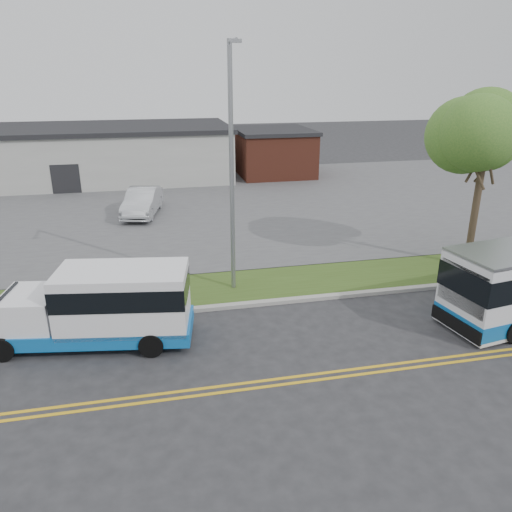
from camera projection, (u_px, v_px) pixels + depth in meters
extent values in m
plane|color=#28282B|center=(164.00, 328.00, 17.61)|extent=(140.00, 140.00, 0.00)
cube|color=gold|center=(169.00, 393.00, 14.08)|extent=(70.00, 0.12, 0.01)
cube|color=gold|center=(170.00, 399.00, 13.81)|extent=(70.00, 0.12, 0.01)
cube|color=#9E9B93|center=(162.00, 313.00, 18.59)|extent=(80.00, 0.30, 0.15)
cube|color=#354D19|center=(160.00, 293.00, 20.24)|extent=(80.00, 3.30, 0.10)
cube|color=#4C4C4F|center=(153.00, 206.00, 33.15)|extent=(80.00, 25.00, 0.10)
cube|color=#9E9E99|center=(73.00, 156.00, 40.42)|extent=(25.00, 10.00, 4.00)
cube|color=black|center=(69.00, 129.00, 39.66)|extent=(25.40, 10.40, 0.35)
cube|color=black|center=(66.00, 180.00, 36.21)|extent=(2.00, 0.15, 2.20)
cube|color=brown|center=(273.00, 154.00, 42.87)|extent=(6.00, 7.00, 3.60)
cube|color=black|center=(273.00, 131.00, 42.19)|extent=(6.30, 7.30, 0.30)
cylinder|color=#3D3121|center=(474.00, 215.00, 22.28)|extent=(0.32, 0.32, 4.76)
ellipsoid|color=#386724|center=(488.00, 129.00, 20.97)|extent=(5.20, 5.20, 4.42)
cylinder|color=gray|center=(232.00, 173.00, 19.07)|extent=(0.18, 0.18, 9.50)
cylinder|color=gray|center=(233.00, 40.00, 16.80)|extent=(0.12, 1.40, 0.12)
cube|color=gray|center=(236.00, 41.00, 16.23)|extent=(0.35, 0.18, 0.12)
cube|color=#0F5CA7|center=(95.00, 328.00, 16.56)|extent=(6.64, 3.14, 0.47)
cube|color=white|center=(124.00, 298.00, 16.24)|extent=(4.42, 2.78, 1.97)
cube|color=black|center=(123.00, 289.00, 16.13)|extent=(4.44, 2.83, 0.70)
cube|color=white|center=(31.00, 309.00, 16.20)|extent=(1.99, 2.26, 1.13)
cube|color=black|center=(8.00, 304.00, 16.10)|extent=(0.37, 1.78, 0.84)
cube|color=white|center=(1.00, 323.00, 16.31)|extent=(1.23, 2.05, 0.52)
cylinder|color=black|center=(2.00, 349.00, 15.52)|extent=(0.82, 0.38, 0.79)
cylinder|color=black|center=(27.00, 319.00, 17.42)|extent=(0.82, 0.38, 0.79)
cylinder|color=black|center=(151.00, 345.00, 15.76)|extent=(0.82, 0.38, 0.79)
cylinder|color=black|center=(159.00, 316.00, 17.66)|extent=(0.82, 0.38, 0.79)
cube|color=black|center=(463.00, 288.00, 16.59)|extent=(0.42, 2.11, 1.48)
cube|color=black|center=(456.00, 324.00, 17.03)|extent=(0.47, 2.30, 0.46)
cylinder|color=black|center=(467.00, 303.00, 18.48)|extent=(0.92, 0.43, 0.89)
imported|color=silver|center=(142.00, 202.00, 30.79)|extent=(2.74, 5.27, 1.65)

